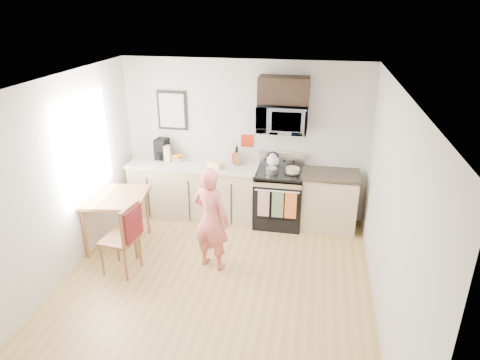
% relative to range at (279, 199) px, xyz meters
% --- Properties ---
extents(floor, '(4.60, 4.60, 0.00)m').
position_rel_range_xyz_m(floor, '(-0.63, -1.98, -0.44)').
color(floor, '#A98041').
rests_on(floor, ground).
extents(back_wall, '(4.00, 0.04, 2.60)m').
position_rel_range_xyz_m(back_wall, '(-0.63, 0.32, 0.86)').
color(back_wall, beige).
rests_on(back_wall, floor).
extents(front_wall, '(4.00, 0.04, 2.60)m').
position_rel_range_xyz_m(front_wall, '(-0.63, -4.28, 0.86)').
color(front_wall, beige).
rests_on(front_wall, floor).
extents(left_wall, '(0.04, 4.60, 2.60)m').
position_rel_range_xyz_m(left_wall, '(-2.63, -1.98, 0.86)').
color(left_wall, beige).
rests_on(left_wall, floor).
extents(right_wall, '(0.04, 4.60, 2.60)m').
position_rel_range_xyz_m(right_wall, '(1.37, -1.98, 0.86)').
color(right_wall, beige).
rests_on(right_wall, floor).
extents(ceiling, '(4.00, 4.60, 0.04)m').
position_rel_range_xyz_m(ceiling, '(-0.63, -1.98, 2.16)').
color(ceiling, silver).
rests_on(ceiling, back_wall).
extents(window, '(0.06, 1.40, 1.50)m').
position_rel_range_xyz_m(window, '(-2.59, -1.18, 1.11)').
color(window, white).
rests_on(window, left_wall).
extents(cabinet_left, '(2.10, 0.60, 0.90)m').
position_rel_range_xyz_m(cabinet_left, '(-1.43, 0.02, 0.01)').
color(cabinet_left, tan).
rests_on(cabinet_left, floor).
extents(countertop_left, '(2.14, 0.64, 0.04)m').
position_rel_range_xyz_m(countertop_left, '(-1.43, 0.02, 0.48)').
color(countertop_left, silver).
rests_on(countertop_left, cabinet_left).
extents(cabinet_right, '(0.84, 0.60, 0.90)m').
position_rel_range_xyz_m(cabinet_right, '(0.80, 0.02, 0.01)').
color(cabinet_right, tan).
rests_on(cabinet_right, floor).
extents(countertop_right, '(0.88, 0.64, 0.04)m').
position_rel_range_xyz_m(countertop_right, '(0.80, 0.02, 0.48)').
color(countertop_right, black).
rests_on(countertop_right, cabinet_right).
extents(range, '(0.76, 0.70, 1.16)m').
position_rel_range_xyz_m(range, '(0.00, 0.00, 0.00)').
color(range, black).
rests_on(range, floor).
extents(microwave, '(0.76, 0.51, 0.42)m').
position_rel_range_xyz_m(microwave, '(-0.00, 0.10, 1.32)').
color(microwave, silver).
rests_on(microwave, back_wall).
extents(upper_cabinet, '(0.76, 0.35, 0.40)m').
position_rel_range_xyz_m(upper_cabinet, '(-0.00, 0.15, 1.74)').
color(upper_cabinet, black).
rests_on(upper_cabinet, back_wall).
extents(wall_art, '(0.50, 0.04, 0.65)m').
position_rel_range_xyz_m(wall_art, '(-1.83, 0.30, 1.31)').
color(wall_art, black).
rests_on(wall_art, back_wall).
extents(wall_trivet, '(0.20, 0.02, 0.20)m').
position_rel_range_xyz_m(wall_trivet, '(-0.58, 0.31, 0.86)').
color(wall_trivet, red).
rests_on(wall_trivet, back_wall).
extents(person, '(0.62, 0.50, 1.46)m').
position_rel_range_xyz_m(person, '(-0.77, -1.39, 0.30)').
color(person, '#D63F3A').
rests_on(person, floor).
extents(dining_table, '(0.87, 0.87, 0.81)m').
position_rel_range_xyz_m(dining_table, '(-2.28, -1.11, 0.28)').
color(dining_table, brown).
rests_on(dining_table, floor).
extents(chair, '(0.52, 0.48, 1.01)m').
position_rel_range_xyz_m(chair, '(-1.80, -1.76, 0.22)').
color(chair, brown).
rests_on(chair, floor).
extents(knife_block, '(0.12, 0.15, 0.21)m').
position_rel_range_xyz_m(knife_block, '(-0.72, 0.14, 0.61)').
color(knife_block, brown).
rests_on(knife_block, countertop_left).
extents(utensil_crock, '(0.12, 0.12, 0.36)m').
position_rel_range_xyz_m(utensil_crock, '(-0.76, 0.22, 0.65)').
color(utensil_crock, red).
rests_on(utensil_crock, countertop_left).
extents(fruit_bowl, '(0.27, 0.27, 0.11)m').
position_rel_range_xyz_m(fruit_bowl, '(-1.73, 0.15, 0.55)').
color(fruit_bowl, white).
rests_on(fruit_bowl, countertop_left).
extents(milk_carton, '(0.11, 0.11, 0.26)m').
position_rel_range_xyz_m(milk_carton, '(-1.89, 0.11, 0.63)').
color(milk_carton, '#D1B37D').
rests_on(milk_carton, countertop_left).
extents(coffee_maker, '(0.22, 0.30, 0.34)m').
position_rel_range_xyz_m(coffee_maker, '(-2.01, 0.18, 0.66)').
color(coffee_maker, black).
rests_on(coffee_maker, countertop_left).
extents(bread_bag, '(0.33, 0.29, 0.11)m').
position_rel_range_xyz_m(bread_bag, '(-1.02, -0.08, 0.56)').
color(bread_bag, '#E0B875').
rests_on(bread_bag, countertop_left).
extents(cake, '(0.26, 0.26, 0.09)m').
position_rel_range_xyz_m(cake, '(0.20, -0.02, 0.53)').
color(cake, black).
rests_on(cake, range).
extents(kettle, '(0.21, 0.21, 0.26)m').
position_rel_range_xyz_m(kettle, '(-0.13, 0.18, 0.60)').
color(kettle, white).
rests_on(kettle, range).
extents(pot, '(0.18, 0.31, 0.09)m').
position_rel_range_xyz_m(pot, '(-0.12, -0.12, 0.53)').
color(pot, silver).
rests_on(pot, range).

